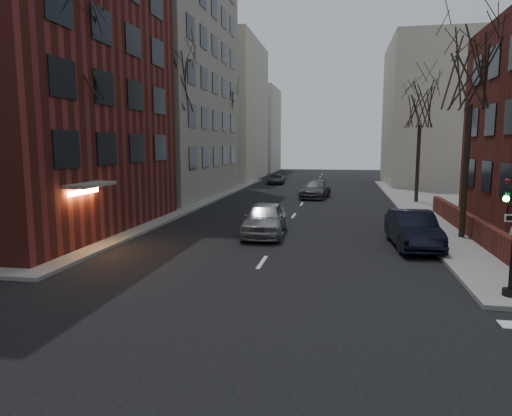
{
  "coord_description": "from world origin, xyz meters",
  "views": [
    {
      "loc": [
        2.99,
        -5.21,
        4.61
      ],
      "look_at": [
        -0.45,
        13.1,
        2.0
      ],
      "focal_mm": 32.0,
      "sensor_mm": 36.0,
      "label": 1
    }
  ],
  "objects": [
    {
      "name": "tree_right_a",
      "position": [
        8.8,
        18.0,
        8.03
      ],
      "size": [
        3.96,
        3.96,
        9.72
      ],
      "color": "#2D231C",
      "rests_on": "sidewalk_far_right"
    },
    {
      "name": "tree_left_a",
      "position": [
        -8.8,
        14.0,
        8.47
      ],
      "size": [
        4.18,
        4.18,
        10.26
      ],
      "color": "#2D231C",
      "rests_on": "sidewalk_far_left"
    },
    {
      "name": "car_lane_far",
      "position": [
        -4.54,
        47.54,
        0.56
      ],
      "size": [
        2.06,
        4.09,
        1.11
      ],
      "primitive_type": "imported",
      "rotation": [
        0.0,
        0.0,
        0.05
      ],
      "color": "#3C3B40",
      "rests_on": "ground"
    },
    {
      "name": "tree_left_b",
      "position": [
        -8.8,
        26.0,
        8.91
      ],
      "size": [
        4.4,
        4.4,
        10.8
      ],
      "color": "#2D231C",
      "rests_on": "sidewalk_far_left"
    },
    {
      "name": "traffic_signal",
      "position": [
        7.94,
        8.99,
        1.91
      ],
      "size": [
        0.76,
        0.44,
        4.0
      ],
      "color": "black",
      "rests_on": "sidewalk_far_right"
    },
    {
      "name": "streetlamp_near",
      "position": [
        -8.2,
        22.0,
        4.24
      ],
      "size": [
        0.36,
        0.36,
        6.28
      ],
      "color": "black",
      "rests_on": "sidewalk_far_left"
    },
    {
      "name": "building_distant_ra",
      "position": [
        15.0,
        50.0,
        8.0
      ],
      "size": [
        14.0,
        14.0,
        16.0
      ],
      "primitive_type": "cube",
      "color": "#BFB6A2",
      "rests_on": "ground"
    },
    {
      "name": "streetlamp_far",
      "position": [
        -8.2,
        42.0,
        4.24
      ],
      "size": [
        0.36,
        0.36,
        6.28
      ],
      "color": "black",
      "rests_on": "sidewalk_far_left"
    },
    {
      "name": "tree_left_c",
      "position": [
        -8.8,
        40.0,
        8.03
      ],
      "size": [
        3.96,
        3.96,
        9.72
      ],
      "color": "#2D231C",
      "rests_on": "sidewalk_far_left"
    },
    {
      "name": "car_lane_silver",
      "position": [
        -0.8,
        17.34,
        0.84
      ],
      "size": [
        2.21,
        5.03,
        1.69
      ],
      "primitive_type": "imported",
      "rotation": [
        0.0,
        0.0,
        0.04
      ],
      "color": "#97979C",
      "rests_on": "ground"
    },
    {
      "name": "car_lane_gray",
      "position": [
        0.8,
        34.34,
        0.75
      ],
      "size": [
        2.76,
        5.39,
        1.5
      ],
      "primitive_type": "imported",
      "rotation": [
        0.0,
        0.0,
        -0.13
      ],
      "color": "#44454A",
      "rests_on": "ground"
    },
    {
      "name": "tree_right_b",
      "position": [
        8.8,
        32.0,
        7.59
      ],
      "size": [
        3.74,
        3.74,
        9.18
      ],
      "color": "#2D231C",
      "rests_on": "sidewalk_far_right"
    },
    {
      "name": "low_wall_right",
      "position": [
        9.3,
        19.0,
        0.65
      ],
      "size": [
        0.35,
        16.0,
        1.0
      ],
      "primitive_type": "cube",
      "color": "#5B201A",
      "rests_on": "sidewalk_far_right"
    },
    {
      "name": "building_distant_lb",
      "position": [
        -13.0,
        72.0,
        7.0
      ],
      "size": [
        10.0,
        12.0,
        14.0
      ],
      "primitive_type": "cube",
      "color": "#BFB6A2",
      "rests_on": "ground"
    },
    {
      "name": "parked_sedan",
      "position": [
        6.2,
        15.85,
        0.82
      ],
      "size": [
        2.1,
        5.09,
        1.64
      ],
      "primitive_type": "imported",
      "rotation": [
        0.0,
        0.0,
        0.07
      ],
      "color": "black",
      "rests_on": "ground"
    },
    {
      "name": "building_distant_la",
      "position": [
        -15.0,
        55.0,
        9.0
      ],
      "size": [
        14.0,
        16.0,
        18.0
      ],
      "primitive_type": "cube",
      "color": "#BFB6A2",
      "rests_on": "ground"
    },
    {
      "name": "building_left_tan",
      "position": [
        -17.0,
        34.0,
        14.0
      ],
      "size": [
        18.0,
        18.0,
        28.0
      ],
      "primitive_type": "cube",
      "color": "gray",
      "rests_on": "ground"
    }
  ]
}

